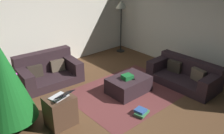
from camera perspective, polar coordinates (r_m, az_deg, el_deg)
The scene contains 14 objects.
ground_plane at distance 4.91m, azimuth 0.83°, elevation -11.56°, with size 6.40×6.40×0.00m, color brown.
rear_partition at distance 6.83m, azimuth -17.39°, elevation 9.86°, with size 6.40×0.12×2.60m, color silver.
corner_partition at distance 6.71m, azimuth 21.44°, elevation 9.06°, with size 0.12×6.40×2.60m, color silver.
couch_left at distance 6.28m, azimuth -15.31°, elevation -1.03°, with size 1.57×1.05×0.75m.
couch_right at distance 6.24m, azimuth 17.23°, elevation -1.79°, with size 0.85×1.71×0.62m.
ottoman at distance 5.61m, azimuth 4.02°, elevation -4.33°, with size 0.95×0.68×0.38m, color #2D1E23.
gift_box at distance 5.44m, azimuth 3.72°, elevation -2.39°, with size 0.23×0.20×0.10m, color #19662D.
tv_remote at distance 5.48m, azimuth 5.07°, elevation -2.69°, with size 0.05×0.16×0.02m, color black.
christmas_tree at distance 4.53m, azimuth -24.80°, elevation -2.97°, with size 1.01×1.01×1.84m.
side_table at distance 4.62m, azimuth -12.40°, elevation -10.32°, with size 0.52×0.44×0.59m, color #4C3323.
laptop at distance 4.39m, azimuth -12.23°, elevation -6.86°, with size 0.40×0.45×0.18m.
book_stack at distance 4.92m, azimuth 7.05°, elevation -10.83°, with size 0.34×0.29×0.13m.
corner_lamp at distance 7.85m, azimuth 2.25°, elevation 14.00°, with size 0.36×0.36×1.73m.
area_rug at distance 5.70m, azimuth 3.97°, elevation -6.00°, with size 2.60×2.00×0.01m, color brown.
Camera 1 is at (-2.69, -2.93, 2.87)m, focal length 37.82 mm.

